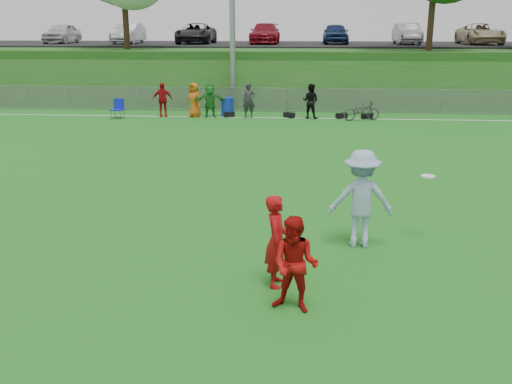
# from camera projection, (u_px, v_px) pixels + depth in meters

# --- Properties ---
(ground) EXTENTS (120.00, 120.00, 0.00)m
(ground) POSITION_uv_depth(u_px,v_px,m) (260.00, 264.00, 11.10)
(ground) COLOR #15651B
(ground) RESTS_ON ground
(sideline_far) EXTENTS (60.00, 0.10, 0.01)m
(sideline_far) POSITION_uv_depth(u_px,v_px,m) (287.00, 118.00, 28.30)
(sideline_far) COLOR white
(sideline_far) RESTS_ON ground
(fence) EXTENTS (58.00, 0.06, 1.30)m
(fence) POSITION_uv_depth(u_px,v_px,m) (288.00, 100.00, 30.03)
(fence) COLOR gray
(fence) RESTS_ON ground
(berm) EXTENTS (120.00, 18.00, 3.00)m
(berm) POSITION_uv_depth(u_px,v_px,m) (292.00, 68.00, 40.30)
(berm) COLOR #174B15
(berm) RESTS_ON ground
(parking_lot) EXTENTS (120.00, 12.00, 0.10)m
(parking_lot) POSITION_uv_depth(u_px,v_px,m) (293.00, 44.00, 41.77)
(parking_lot) COLOR black
(parking_lot) RESTS_ON berm
(car_row) EXTENTS (32.04, 5.18, 1.44)m
(car_row) POSITION_uv_depth(u_px,v_px,m) (277.00, 34.00, 40.69)
(car_row) COLOR silver
(car_row) RESTS_ON parking_lot
(spectator_row) EXTENTS (8.43, 0.89, 1.69)m
(spectator_row) POSITION_uv_depth(u_px,v_px,m) (225.00, 100.00, 28.30)
(spectator_row) COLOR #B20C12
(spectator_row) RESTS_ON ground
(gear_bags) EXTENTS (7.43, 0.56, 0.26)m
(gear_bags) POSITION_uv_depth(u_px,v_px,m) (306.00, 115.00, 28.28)
(gear_bags) COLOR black
(gear_bags) RESTS_ON ground
(player_red_left) EXTENTS (0.43, 0.63, 1.67)m
(player_red_left) POSITION_uv_depth(u_px,v_px,m) (276.00, 241.00, 10.01)
(player_red_left) COLOR #A60B0E
(player_red_left) RESTS_ON ground
(player_red_center) EXTENTS (0.92, 0.81, 1.60)m
(player_red_center) POSITION_uv_depth(u_px,v_px,m) (295.00, 265.00, 9.11)
(player_red_center) COLOR #A80D0B
(player_red_center) RESTS_ON ground
(player_blue) EXTENTS (1.36, 0.82, 2.06)m
(player_blue) POSITION_uv_depth(u_px,v_px,m) (361.00, 199.00, 11.76)
(player_blue) COLOR #95ACCF
(player_blue) RESTS_ON ground
(frisbee) EXTENTS (0.30, 0.30, 0.03)m
(frisbee) POSITION_uv_depth(u_px,v_px,m) (428.00, 176.00, 12.00)
(frisbee) COLOR silver
(frisbee) RESTS_ON ground
(recycling_bin) EXTENTS (0.82, 0.82, 0.94)m
(recycling_bin) POSITION_uv_depth(u_px,v_px,m) (227.00, 107.00, 28.68)
(recycling_bin) COLOR #0F2AA5
(recycling_bin) RESTS_ON ground
(camp_chair) EXTENTS (0.57, 0.58, 0.95)m
(camp_chair) POSITION_uv_depth(u_px,v_px,m) (118.00, 113.00, 28.12)
(camp_chair) COLOR #101FB1
(camp_chair) RESTS_ON ground
(bicycle) EXTENTS (1.88, 1.03, 0.94)m
(bicycle) POSITION_uv_depth(u_px,v_px,m) (361.00, 111.00, 27.47)
(bicycle) COLOR #2E2E31
(bicycle) RESTS_ON ground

